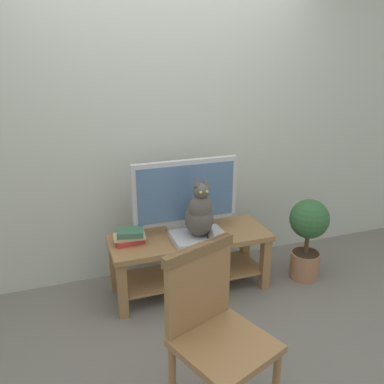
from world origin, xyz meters
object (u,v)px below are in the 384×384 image
Objects in this scene: wooden_chair at (213,324)px; book_stack at (130,236)px; potted_plant at (308,233)px; tv_stand at (190,252)px; media_box at (199,238)px; tv at (186,194)px; cat at (200,213)px.

wooden_chair is 3.89× the size of book_stack.
book_stack is 1.50m from potted_plant.
tv_stand is 1.24m from wooden_chair.
tv is at bearing 100.17° from media_box.
wooden_chair is (-0.32, -1.08, 0.06)m from media_box.
potted_plant is (0.97, -0.05, -0.09)m from media_box.
cat reaches higher than wooden_chair.
tv is at bearing 8.98° from book_stack.
wooden_chair is (-0.28, -1.18, 0.23)m from tv_stand.
tv_stand is 1.49× the size of tv.
potted_plant is (0.97, -0.04, -0.30)m from cat.
tv_stand is 3.10× the size of media_box.
potted_plant is at bearing -14.42° from tv.
cat is 0.50× the size of wooden_chair.
wooden_chair is 1.23m from book_stack.
tv_stand is 1.02m from potted_plant.
tv_stand is at bearing 109.66° from media_box.
potted_plant is (1.48, -0.18, -0.12)m from book_stack.
book_stack is at bearing -171.02° from tv.
media_box is 0.53m from book_stack.
potted_plant is at bearing -2.95° from media_box.
potted_plant reaches higher than book_stack.
potted_plant reaches higher than media_box.
wooden_chair is at bearing -106.48° from media_box.
tv_stand is at bearing 171.25° from potted_plant.
wooden_chair is (-0.28, -1.29, -0.23)m from tv.
cat is (0.04, -0.12, 0.38)m from tv_stand.
tv is at bearing 77.65° from wooden_chair.
media_box is at bearing 94.26° from cat.
media_box is 0.97m from potted_plant.
cat is at bearing -80.18° from tv.
wooden_chair is at bearing -103.39° from tv_stand.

